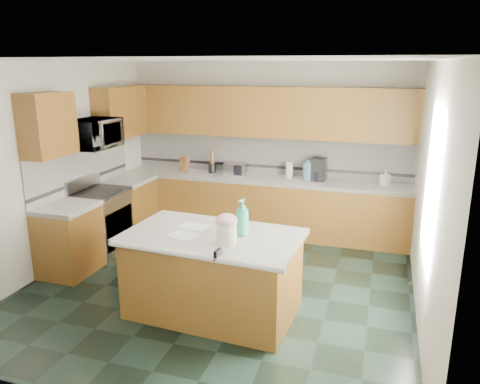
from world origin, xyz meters
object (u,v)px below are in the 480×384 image
(knife_block, at_px, (184,164))
(coffee_maker, at_px, (319,169))
(island_top, at_px, (212,237))
(soap_bottle_island, at_px, (242,217))
(toaster_oven, at_px, (235,169))
(treat_jar, at_px, (227,234))
(island_base, at_px, (213,276))

(knife_block, bearing_deg, coffee_maker, 15.19)
(island_top, xyz_separation_m, soap_bottle_island, (0.31, 0.07, 0.23))
(soap_bottle_island, distance_m, coffee_maker, 2.69)
(knife_block, height_order, toaster_oven, knife_block)
(toaster_oven, bearing_deg, island_top, -85.88)
(knife_block, relative_size, toaster_oven, 0.70)
(soap_bottle_island, height_order, coffee_maker, soap_bottle_island)
(treat_jar, height_order, knife_block, knife_block)
(island_top, relative_size, knife_block, 7.69)
(treat_jar, xyz_separation_m, coffee_maker, (0.49, 2.95, 0.07))
(island_base, height_order, toaster_oven, toaster_oven)
(island_top, relative_size, coffee_maker, 5.26)
(island_base, xyz_separation_m, treat_jar, (0.24, -0.22, 0.60))
(island_base, distance_m, coffee_maker, 2.90)
(island_base, relative_size, island_top, 0.95)
(knife_block, distance_m, toaster_oven, 0.89)
(island_base, height_order, soap_bottle_island, soap_bottle_island)
(knife_block, bearing_deg, island_base, -46.16)
(treat_jar, xyz_separation_m, soap_bottle_island, (0.07, 0.29, 0.09))
(knife_block, distance_m, coffee_maker, 2.25)
(island_base, height_order, island_top, island_top)
(island_base, relative_size, knife_block, 7.27)
(soap_bottle_island, bearing_deg, knife_block, 139.85)
(island_base, distance_m, toaster_oven, 2.83)
(toaster_oven, height_order, coffee_maker, coffee_maker)
(island_base, height_order, knife_block, knife_block)
(knife_block, xyz_separation_m, toaster_oven, (0.89, 0.00, -0.02))
(coffee_maker, bearing_deg, soap_bottle_island, -94.97)
(soap_bottle_island, xyz_separation_m, coffee_maker, (0.41, 2.66, -0.02))
(knife_block, relative_size, coffee_maker, 0.68)
(coffee_maker, bearing_deg, treat_jar, -95.51)
(treat_jar, relative_size, soap_bottle_island, 0.54)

